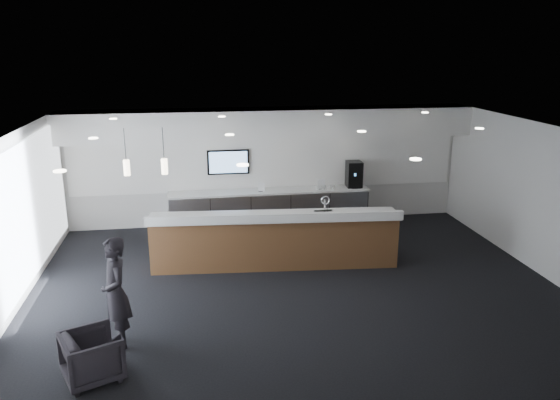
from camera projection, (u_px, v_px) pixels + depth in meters
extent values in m
plane|color=black|center=(296.00, 286.00, 10.55)|extent=(10.00, 10.00, 0.00)
cube|color=black|center=(297.00, 131.00, 9.72)|extent=(10.00, 8.00, 0.02)
cube|color=silver|center=(267.00, 166.00, 13.93)|extent=(10.00, 0.02, 3.00)
cube|color=silver|center=(11.00, 225.00, 9.38)|extent=(0.02, 8.00, 3.00)
cube|color=silver|center=(542.00, 200.00, 10.89)|extent=(0.02, 8.00, 3.00)
cube|color=white|center=(269.00, 123.00, 13.19)|extent=(10.00, 0.90, 0.70)
cube|color=white|center=(267.00, 162.00, 13.88)|extent=(9.80, 0.06, 1.40)
cube|color=white|center=(13.00, 225.00, 9.39)|extent=(0.04, 7.36, 2.55)
cube|color=#94979C|center=(269.00, 209.00, 13.88)|extent=(5.00, 0.60, 0.90)
cube|color=white|center=(269.00, 191.00, 13.75)|extent=(5.06, 0.66, 0.05)
cylinder|color=silver|center=(190.00, 215.00, 13.26)|extent=(0.60, 0.02, 0.02)
cylinder|color=silver|center=(231.00, 213.00, 13.42)|extent=(0.60, 0.02, 0.02)
cylinder|color=silver|center=(271.00, 211.00, 13.57)|extent=(0.60, 0.02, 0.02)
cylinder|color=silver|center=(311.00, 209.00, 13.72)|extent=(0.60, 0.02, 0.02)
cylinder|color=silver|center=(349.00, 207.00, 13.87)|extent=(0.60, 0.02, 0.02)
cube|color=black|center=(228.00, 162.00, 13.66)|extent=(1.05, 0.07, 0.62)
cube|color=#3987E5|center=(228.00, 162.00, 13.62)|extent=(0.95, 0.01, 0.54)
cylinder|color=#F6E1C0|center=(164.00, 167.00, 10.33)|extent=(0.12, 0.12, 0.30)
cylinder|color=#F6E1C0|center=(126.00, 169.00, 10.22)|extent=(0.12, 0.12, 0.30)
cube|color=brown|center=(275.00, 242.00, 11.39)|extent=(5.11, 1.11, 1.05)
cube|color=white|center=(275.00, 216.00, 11.24)|extent=(5.20, 1.19, 0.06)
cube|color=white|center=(276.00, 218.00, 10.83)|extent=(5.14, 0.52, 0.18)
cylinder|color=silver|center=(325.00, 206.00, 11.37)|extent=(0.04, 0.04, 0.28)
torus|color=silver|center=(325.00, 200.00, 11.27)|extent=(0.19, 0.04, 0.19)
cube|color=black|center=(354.00, 174.00, 14.00)|extent=(0.40, 0.44, 0.66)
cube|color=silver|center=(356.00, 188.00, 13.87)|extent=(0.24, 0.12, 0.02)
cube|color=white|center=(261.00, 187.00, 13.61)|extent=(0.16, 0.06, 0.22)
cube|color=white|center=(321.00, 184.00, 13.81)|extent=(0.20, 0.03, 0.26)
imported|color=black|center=(92.00, 356.00, 7.53)|extent=(1.00, 0.99, 0.70)
imported|color=black|center=(116.00, 293.00, 8.25)|extent=(0.62, 0.75, 1.75)
imported|color=white|center=(334.00, 187.00, 13.86)|extent=(0.10, 0.10, 0.10)
imported|color=white|center=(328.00, 187.00, 13.84)|extent=(0.14, 0.14, 0.10)
imported|color=white|center=(323.00, 187.00, 13.82)|extent=(0.13, 0.13, 0.10)
imported|color=white|center=(317.00, 188.00, 13.79)|extent=(0.13, 0.13, 0.10)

